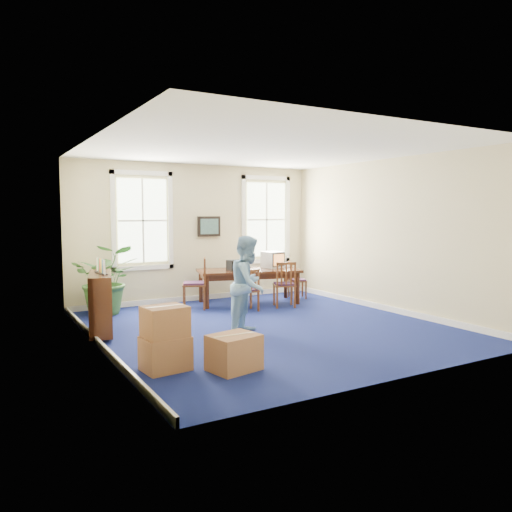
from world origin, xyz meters
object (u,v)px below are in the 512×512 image
conference_table (249,286)px  cardboard_boxes (178,333)px  crt_tv (273,260)px  man (248,285)px  credenza (101,305)px  chair_near_left (247,290)px  potted_plant (107,279)px

conference_table → cardboard_boxes: (-3.10, -3.63, 0.06)m
conference_table → crt_tv: size_ratio=4.98×
crt_tv → man: 3.26m
conference_table → credenza: credenza is taller
cardboard_boxes → chair_near_left: bearing=47.2°
crt_tv → man: size_ratio=0.27×
crt_tv → potted_plant: (-3.79, 0.32, -0.25)m
crt_tv → chair_near_left: (-1.14, -0.83, -0.52)m
crt_tv → cardboard_boxes: 5.30m
chair_near_left → credenza: 3.20m
credenza → conference_table: bearing=33.3°
conference_table → chair_near_left: (-0.47, -0.78, 0.06)m
credenza → man: bearing=-13.8°
chair_near_left → credenza: size_ratio=0.71×
crt_tv → cardboard_boxes: crt_tv is taller
conference_table → credenza: bearing=-145.4°
chair_near_left → potted_plant: (-2.65, 1.15, 0.27)m
conference_table → credenza: (-3.62, -1.34, 0.11)m
conference_table → potted_plant: (-3.12, 0.37, 0.33)m
chair_near_left → cardboard_boxes: (-2.63, -2.85, -0.00)m
cardboard_boxes → crt_tv: bearing=44.2°
chair_near_left → potted_plant: 2.90m
cardboard_boxes → potted_plant: bearing=90.2°
crt_tv → potted_plant: potted_plant is taller
chair_near_left → cardboard_boxes: 3.88m
potted_plant → conference_table: bearing=-6.8°
conference_table → crt_tv: (0.68, 0.05, 0.58)m
credenza → potted_plant: size_ratio=0.88×
man → potted_plant: (-1.74, 2.85, -0.12)m
crt_tv → credenza: 4.54m
potted_plant → man: bearing=-58.6°
crt_tv → chair_near_left: size_ratio=0.51×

